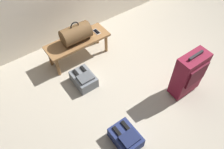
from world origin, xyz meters
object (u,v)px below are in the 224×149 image
at_px(bench, 78,43).
at_px(backpack_grey, 84,79).
at_px(suitcase_upright_burgundy, 189,74).
at_px(cell_phone, 97,32).
at_px(duffel_bag_brown, 76,34).
at_px(backpack_navy, 126,137).

height_order(bench, backpack_grey, bench).
bearing_deg(bench, backpack_grey, -114.04).
relative_size(suitcase_upright_burgundy, backpack_grey, 1.95).
bearing_deg(bench, cell_phone, -1.87).
distance_m(bench, duffel_bag_brown, 0.19).
bearing_deg(bench, backpack_navy, -100.38).
height_order(cell_phone, backpack_grey, cell_phone).
height_order(bench, backpack_navy, bench).
bearing_deg(suitcase_upright_burgundy, bench, 120.16).
xyz_separation_m(duffel_bag_brown, backpack_navy, (-0.28, -1.57, -0.41)).
bearing_deg(duffel_bag_brown, bench, -0.00).
bearing_deg(backpack_grey, bench, 65.96).
distance_m(bench, backpack_grey, 0.59).
xyz_separation_m(bench, backpack_navy, (-0.29, -1.57, -0.22)).
distance_m(suitcase_upright_burgundy, backpack_navy, 1.18).
xyz_separation_m(cell_phone, backpack_grey, (-0.57, -0.49, -0.28)).
bearing_deg(bench, suitcase_upright_burgundy, -59.84).
bearing_deg(duffel_bag_brown, cell_phone, -1.83).
distance_m(duffel_bag_brown, backpack_navy, 1.65).
bearing_deg(backpack_navy, duffel_bag_brown, 79.89).
height_order(duffel_bag_brown, backpack_navy, duffel_bag_brown).
height_order(duffel_bag_brown, backpack_grey, duffel_bag_brown).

